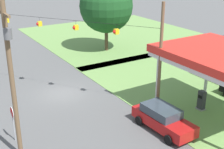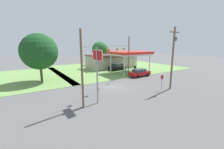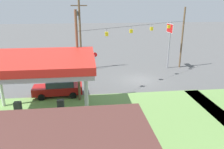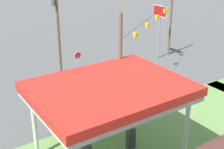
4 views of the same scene
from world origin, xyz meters
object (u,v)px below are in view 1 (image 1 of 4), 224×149
(fuel_pump_near, at_px, (201,101))
(car_at_pumps_front, at_px, (163,118))
(utility_pole_main, at_px, (12,75))
(tree_west_verge, at_px, (106,6))
(stop_sign_roadside, at_px, (12,116))

(fuel_pump_near, bearing_deg, car_at_pumps_front, -81.19)
(fuel_pump_near, distance_m, utility_pole_main, 14.94)
(fuel_pump_near, xyz_separation_m, tree_west_verge, (-18.22, 2.02, 4.94))
(tree_west_verge, bearing_deg, utility_pole_main, -43.92)
(fuel_pump_near, relative_size, tree_west_verge, 0.18)
(stop_sign_roadside, xyz_separation_m, utility_pole_main, (1.99, -0.18, 3.57))
(car_at_pumps_front, bearing_deg, tree_west_verge, 158.25)
(stop_sign_roadside, height_order, tree_west_verge, tree_west_verge)
(stop_sign_roadside, xyz_separation_m, tree_west_verge, (-14.80, 15.99, 3.90))
(stop_sign_roadside, bearing_deg, fuel_pump_near, -103.78)
(fuel_pump_near, xyz_separation_m, utility_pole_main, (-1.44, -14.14, 4.62))
(stop_sign_roadside, height_order, utility_pole_main, utility_pole_main)
(car_at_pumps_front, distance_m, tree_west_verge, 20.65)
(utility_pole_main, bearing_deg, stop_sign_roadside, 174.91)
(utility_pole_main, bearing_deg, car_at_pumps_front, 77.19)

